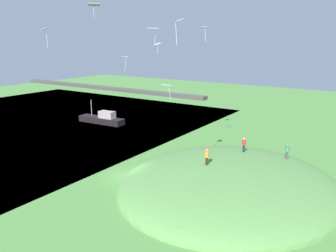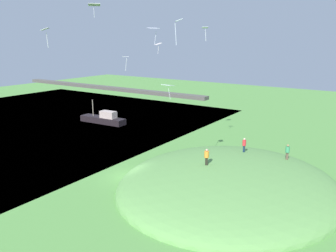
{
  "view_description": "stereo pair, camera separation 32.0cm",
  "coord_description": "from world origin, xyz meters",
  "px_view_note": "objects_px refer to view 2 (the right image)",
  "views": [
    {
      "loc": [
        22.33,
        -25.95,
        14.14
      ],
      "look_at": [
        2.93,
        3.26,
        5.29
      ],
      "focal_mm": 36.6,
      "sensor_mm": 36.0,
      "label": 1
    },
    {
      "loc": [
        22.6,
        -25.77,
        14.14
      ],
      "look_at": [
        2.93,
        3.26,
        5.29
      ],
      "focal_mm": 36.6,
      "sensor_mm": 36.0,
      "label": 2
    }
  ],
  "objects_px": {
    "person_on_hilltop": "(244,143)",
    "kite_3": "(153,29)",
    "person_walking_path": "(207,155)",
    "kite_1": "(205,29)",
    "kite_4": "(126,58)",
    "kite_6": "(45,30)",
    "boat_on_lake": "(104,119)",
    "kite_0": "(158,44)",
    "kite_2": "(168,86)",
    "kite_8": "(179,22)",
    "person_watching_kites": "(288,150)",
    "kite_7": "(94,5)"
  },
  "relations": [
    {
      "from": "kite_3",
      "to": "kite_4",
      "type": "distance_m",
      "value": 6.48
    },
    {
      "from": "person_on_hilltop",
      "to": "kite_0",
      "type": "relative_size",
      "value": 1.2
    },
    {
      "from": "kite_1",
      "to": "kite_2",
      "type": "bearing_deg",
      "value": -88.66
    },
    {
      "from": "kite_0",
      "to": "person_walking_path",
      "type": "bearing_deg",
      "value": -34.3
    },
    {
      "from": "kite_0",
      "to": "kite_6",
      "type": "bearing_deg",
      "value": -99.33
    },
    {
      "from": "boat_on_lake",
      "to": "person_on_hilltop",
      "type": "xyz_separation_m",
      "value": [
        28.52,
        -6.99,
        2.21
      ]
    },
    {
      "from": "kite_1",
      "to": "person_on_hilltop",
      "type": "bearing_deg",
      "value": 7.01
    },
    {
      "from": "person_on_hilltop",
      "to": "kite_3",
      "type": "bearing_deg",
      "value": -43.47
    },
    {
      "from": "boat_on_lake",
      "to": "person_walking_path",
      "type": "bearing_deg",
      "value": -29.55
    },
    {
      "from": "kite_6",
      "to": "person_walking_path",
      "type": "bearing_deg",
      "value": 27.45
    },
    {
      "from": "boat_on_lake",
      "to": "kite_1",
      "type": "height_order",
      "value": "kite_1"
    },
    {
      "from": "person_watching_kites",
      "to": "kite_4",
      "type": "distance_m",
      "value": 21.56
    },
    {
      "from": "kite_8",
      "to": "person_watching_kites",
      "type": "bearing_deg",
      "value": 57.12
    },
    {
      "from": "person_walking_path",
      "to": "person_watching_kites",
      "type": "distance_m",
      "value": 9.51
    },
    {
      "from": "boat_on_lake",
      "to": "person_on_hilltop",
      "type": "distance_m",
      "value": 29.44
    },
    {
      "from": "person_walking_path",
      "to": "person_on_hilltop",
      "type": "distance_m",
      "value": 6.57
    },
    {
      "from": "boat_on_lake",
      "to": "person_on_hilltop",
      "type": "relative_size",
      "value": 5.39
    },
    {
      "from": "person_walking_path",
      "to": "person_watching_kites",
      "type": "relative_size",
      "value": 0.99
    },
    {
      "from": "kite_4",
      "to": "kite_8",
      "type": "bearing_deg",
      "value": -30.18
    },
    {
      "from": "kite_6",
      "to": "person_on_hilltop",
      "type": "bearing_deg",
      "value": 41.99
    },
    {
      "from": "person_on_hilltop",
      "to": "kite_6",
      "type": "height_order",
      "value": "kite_6"
    },
    {
      "from": "kite_2",
      "to": "kite_4",
      "type": "xyz_separation_m",
      "value": [
        -9.78,
        5.3,
        2.12
      ]
    },
    {
      "from": "kite_2",
      "to": "kite_6",
      "type": "height_order",
      "value": "kite_6"
    },
    {
      "from": "kite_3",
      "to": "kite_8",
      "type": "relative_size",
      "value": 0.79
    },
    {
      "from": "person_walking_path",
      "to": "person_on_hilltop",
      "type": "bearing_deg",
      "value": -124.19
    },
    {
      "from": "person_on_hilltop",
      "to": "kite_2",
      "type": "height_order",
      "value": "kite_2"
    },
    {
      "from": "boat_on_lake",
      "to": "kite_0",
      "type": "height_order",
      "value": "kite_0"
    },
    {
      "from": "person_watching_kites",
      "to": "kite_8",
      "type": "relative_size",
      "value": 0.78
    },
    {
      "from": "kite_3",
      "to": "person_on_hilltop",
      "type": "bearing_deg",
      "value": 25.36
    },
    {
      "from": "kite_1",
      "to": "kite_4",
      "type": "xyz_separation_m",
      "value": [
        -9.61,
        -2.18,
        -3.27
      ]
    },
    {
      "from": "kite_7",
      "to": "kite_3",
      "type": "bearing_deg",
      "value": 48.59
    },
    {
      "from": "boat_on_lake",
      "to": "kite_8",
      "type": "relative_size",
      "value": 4.1
    },
    {
      "from": "person_walking_path",
      "to": "kite_1",
      "type": "height_order",
      "value": "kite_1"
    },
    {
      "from": "person_watching_kites",
      "to": "kite_1",
      "type": "distance_m",
      "value": 15.85
    },
    {
      "from": "person_watching_kites",
      "to": "boat_on_lake",
      "type": "bearing_deg",
      "value": -47.19
    },
    {
      "from": "kite_2",
      "to": "kite_7",
      "type": "xyz_separation_m",
      "value": [
        -8.42,
        -0.82,
        7.62
      ]
    },
    {
      "from": "person_on_hilltop",
      "to": "kite_3",
      "type": "distance_m",
      "value": 15.98
    },
    {
      "from": "kite_3",
      "to": "kite_8",
      "type": "height_order",
      "value": "kite_8"
    },
    {
      "from": "person_watching_kites",
      "to": "kite_6",
      "type": "relative_size",
      "value": 0.9
    },
    {
      "from": "kite_0",
      "to": "kite_8",
      "type": "bearing_deg",
      "value": -47.68
    },
    {
      "from": "kite_4",
      "to": "kite_6",
      "type": "xyz_separation_m",
      "value": [
        -0.53,
        -10.8,
        3.01
      ]
    },
    {
      "from": "kite_4",
      "to": "kite_6",
      "type": "height_order",
      "value": "kite_6"
    },
    {
      "from": "kite_0",
      "to": "kite_6",
      "type": "xyz_separation_m",
      "value": [
        -2.45,
        -14.9,
        1.45
      ]
    },
    {
      "from": "kite_2",
      "to": "kite_8",
      "type": "height_order",
      "value": "kite_8"
    },
    {
      "from": "boat_on_lake",
      "to": "kite_3",
      "type": "xyz_separation_m",
      "value": [
        19.34,
        -11.34,
        14.54
      ]
    },
    {
      "from": "kite_8",
      "to": "kite_0",
      "type": "bearing_deg",
      "value": 132.32
    },
    {
      "from": "person_on_hilltop",
      "to": "kite_6",
      "type": "xyz_separation_m",
      "value": [
        -15.1,
        -13.59,
        12.09
      ]
    },
    {
      "from": "kite_1",
      "to": "kite_0",
      "type": "bearing_deg",
      "value": 166.03
    },
    {
      "from": "kite_2",
      "to": "kite_6",
      "type": "relative_size",
      "value": 0.76
    },
    {
      "from": "kite_8",
      "to": "kite_7",
      "type": "bearing_deg",
      "value": 175.42
    }
  ]
}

